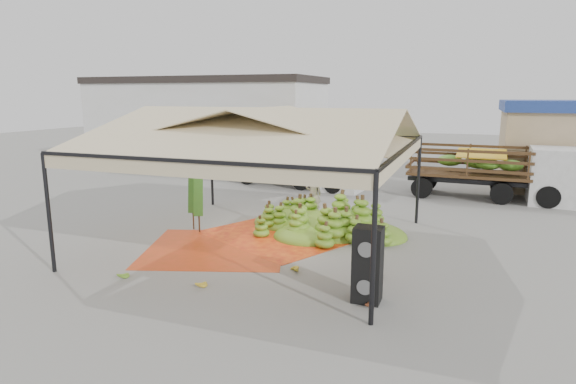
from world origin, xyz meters
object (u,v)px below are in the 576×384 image
at_px(banana_heap, 330,213).
at_px(truck_left, 306,159).
at_px(vendor, 313,194).
at_px(speaker_stack, 368,265).
at_px(truck_right, 496,167).

relative_size(banana_heap, truck_left, 0.85).
xyz_separation_m(vendor, truck_left, (-2.09, 5.30, 0.55)).
height_order(banana_heap, truck_left, truck_left).
xyz_separation_m(speaker_stack, vendor, (-3.38, 6.77, -0.04)).
height_order(vendor, truck_left, truck_left).
relative_size(speaker_stack, truck_right, 0.25).
distance_m(vendor, truck_right, 8.33).
height_order(speaker_stack, truck_right, truck_right).
bearing_deg(truck_left, speaker_stack, -57.80).
xyz_separation_m(banana_heap, speaker_stack, (2.26, -5.01, 0.23)).
bearing_deg(banana_heap, truck_left, 114.49).
distance_m(speaker_stack, vendor, 7.57).
bearing_deg(truck_right, vendor, -137.70).
height_order(truck_left, truck_right, truck_right).
bearing_deg(vendor, speaker_stack, 102.32).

